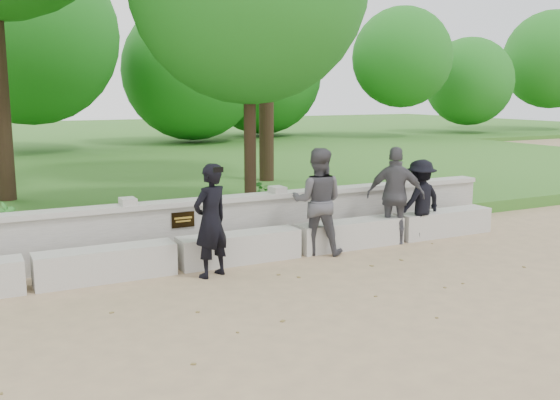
# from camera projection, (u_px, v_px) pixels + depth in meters

# --- Properties ---
(ground) EXTENTS (80.00, 80.00, 0.00)m
(ground) POSITION_uv_depth(u_px,v_px,m) (226.00, 311.00, 7.39)
(ground) COLOR tan
(ground) RESTS_ON ground
(lawn) EXTENTS (40.00, 22.00, 0.25)m
(lawn) POSITION_uv_depth(u_px,v_px,m) (58.00, 170.00, 19.65)
(lawn) COLOR #407023
(lawn) RESTS_ON ground
(concrete_bench) EXTENTS (11.90, 0.45, 0.45)m
(concrete_bench) POSITION_uv_depth(u_px,v_px,m) (176.00, 255.00, 9.02)
(concrete_bench) COLOR beige
(concrete_bench) RESTS_ON ground
(parapet_wall) EXTENTS (12.50, 0.35, 0.90)m
(parapet_wall) POSITION_uv_depth(u_px,v_px,m) (162.00, 230.00, 9.59)
(parapet_wall) COLOR #BBB8B1
(parapet_wall) RESTS_ON ground
(man_main) EXTENTS (0.69, 0.64, 1.60)m
(man_main) POSITION_uv_depth(u_px,v_px,m) (211.00, 221.00, 8.63)
(man_main) COLOR black
(man_main) RESTS_ON ground
(visitor_left) EXTENTS (1.04, 0.99, 1.70)m
(visitor_left) POSITION_uv_depth(u_px,v_px,m) (318.00, 201.00, 9.86)
(visitor_left) COLOR #46454B
(visitor_left) RESTS_ON ground
(visitor_mid) EXTENTS (0.99, 0.67, 1.41)m
(visitor_mid) POSITION_uv_depth(u_px,v_px,m) (420.00, 200.00, 10.81)
(visitor_mid) COLOR black
(visitor_mid) RESTS_ON ground
(visitor_right) EXTENTS (1.01, 0.92, 1.66)m
(visitor_right) POSITION_uv_depth(u_px,v_px,m) (396.00, 195.00, 10.55)
(visitor_right) COLOR #49484E
(visitor_right) RESTS_ON ground
(shrub_a) EXTENTS (0.41, 0.39, 0.65)m
(shrub_a) POSITION_uv_depth(u_px,v_px,m) (8.00, 223.00, 9.55)
(shrub_a) COLOR #32822C
(shrub_a) RESTS_ON lawn
(shrub_b) EXTENTS (0.36, 0.38, 0.55)m
(shrub_b) POSITION_uv_depth(u_px,v_px,m) (291.00, 205.00, 11.37)
(shrub_b) COLOR #32822C
(shrub_b) RESTS_ON lawn
(shrub_c) EXTENTS (0.81, 0.79, 0.69)m
(shrub_c) POSITION_uv_depth(u_px,v_px,m) (259.00, 194.00, 12.16)
(shrub_c) COLOR #32822C
(shrub_c) RESTS_ON lawn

